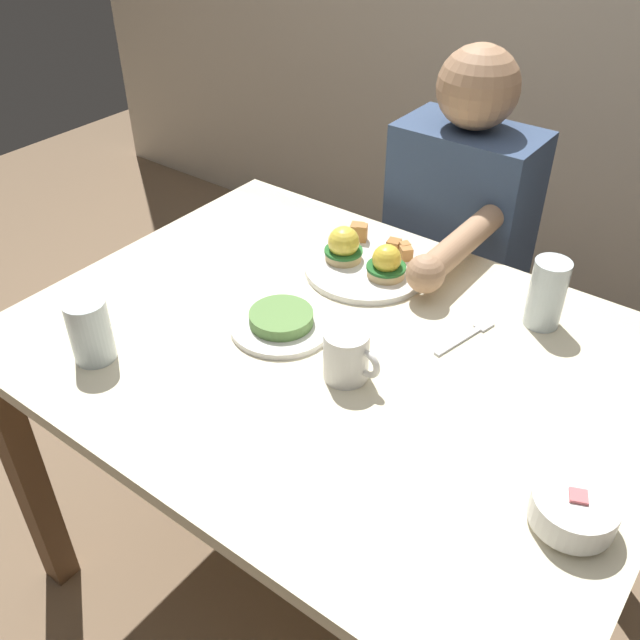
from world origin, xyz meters
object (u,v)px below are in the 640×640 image
dining_table (336,387)px  diner_person (453,245)px  water_glass_near (91,334)px  water_glass_far (546,296)px  coffee_mug (347,354)px  fruit_bowl (574,511)px  eggs_benedict_plate (365,260)px  side_plate (281,322)px  fork (467,336)px

dining_table → diner_person: size_ratio=1.05×
water_glass_near → water_glass_far: water_glass_far is taller
coffee_mug → fruit_bowl: bearing=-9.1°
diner_person → fruit_bowl: bearing=-52.4°
dining_table → eggs_benedict_plate: eggs_benedict_plate is taller
dining_table → side_plate: size_ratio=6.00×
fork → dining_table: bearing=-137.3°
diner_person → water_glass_near: bearing=-106.6°
water_glass_far → diner_person: diner_person is taller
fruit_bowl → fork: size_ratio=0.77×
side_plate → water_glass_far: bearing=38.7°
fork → water_glass_far: 0.17m
water_glass_near → side_plate: 0.35m
fork → water_glass_far: size_ratio=1.11×
eggs_benedict_plate → diner_person: size_ratio=0.24×
water_glass_near → eggs_benedict_plate: bearing=67.2°
dining_table → water_glass_near: 0.47m
dining_table → water_glass_far: water_glass_far is taller
coffee_mug → side_plate: coffee_mug is taller
water_glass_far → side_plate: water_glass_far is taller
fruit_bowl → side_plate: fruit_bowl is taller
fork → diner_person: (-0.25, 0.43, -0.09)m
fork → water_glass_near: size_ratio=1.27×
water_glass_near → diner_person: 0.94m
coffee_mug → diner_person: bearing=101.2°
water_glass_far → diner_person: 0.48m
fruit_bowl → side_plate: (-0.62, 0.11, -0.02)m
eggs_benedict_plate → diner_person: 0.37m
diner_person → side_plate: bearing=-94.8°
fork → coffee_mug: bearing=-117.0°
dining_table → diner_person: (-0.07, 0.60, 0.02)m
water_glass_near → water_glass_far: 0.85m
fork → water_glass_far: (0.09, 0.12, 0.06)m
diner_person → water_glass_far: bearing=-41.8°
dining_table → coffee_mug: bearing=-43.7°
coffee_mug → water_glass_near: (-0.40, -0.23, 0.00)m
dining_table → fruit_bowl: (0.50, -0.13, 0.14)m
coffee_mug → eggs_benedict_plate: bearing=118.7°
dining_table → fork: fork is taller
dining_table → diner_person: 0.60m
water_glass_near → side_plate: water_glass_near is taller
fork → side_plate: (-0.30, -0.19, 0.01)m
diner_person → coffee_mug: bearing=-78.8°
coffee_mug → fork: 0.26m
coffee_mug → side_plate: bearing=167.3°
water_glass_near → water_glass_far: size_ratio=0.88×
water_glass_near → coffee_mug: bearing=30.2°
dining_table → diner_person: bearing=96.2°
eggs_benedict_plate → fruit_bowl: (0.60, -0.38, 0.00)m
eggs_benedict_plate → fork: bearing=-15.4°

